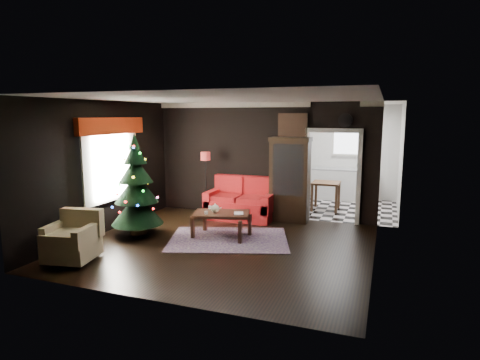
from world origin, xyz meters
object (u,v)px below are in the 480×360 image
(armchair, at_px, (71,235))
(teapot, at_px, (215,208))
(curio_cabinet, at_px, (290,181))
(floor_lamp, at_px, (206,183))
(loveseat, at_px, (241,198))
(wall_clock, at_px, (345,120))
(kitchen_table, at_px, (326,196))
(coffee_table, at_px, (221,225))
(christmas_tree, at_px, (136,186))

(armchair, height_order, teapot, armchair)
(curio_cabinet, distance_m, floor_lamp, 2.10)
(floor_lamp, bearing_deg, curio_cabinet, 5.58)
(loveseat, distance_m, wall_clock, 3.04)
(loveseat, distance_m, armchair, 4.11)
(kitchen_table, bearing_deg, coffee_table, -117.46)
(floor_lamp, distance_m, coffee_table, 1.98)
(curio_cabinet, relative_size, wall_clock, 5.94)
(teapot, bearing_deg, wall_clock, 40.77)
(armchair, relative_size, teapot, 4.18)
(curio_cabinet, distance_m, armchair, 4.91)
(floor_lamp, xyz_separation_m, armchair, (-0.80, -3.75, -0.37))
(curio_cabinet, height_order, kitchen_table, curio_cabinet)
(teapot, bearing_deg, floor_lamp, 120.59)
(loveseat, bearing_deg, armchair, -114.89)
(teapot, distance_m, kitchen_table, 3.72)
(curio_cabinet, bearing_deg, kitchen_table, 65.56)
(curio_cabinet, xyz_separation_m, christmas_tree, (-2.72, -2.24, 0.10))
(coffee_table, height_order, teapot, teapot)
(christmas_tree, relative_size, teapot, 10.55)
(curio_cabinet, relative_size, floor_lamp, 1.24)
(loveseat, height_order, christmas_tree, christmas_tree)
(kitchen_table, bearing_deg, armchair, -123.27)
(armchair, bearing_deg, curio_cabinet, 43.27)
(coffee_table, xyz_separation_m, wall_clock, (2.21, 1.95, 2.12))
(christmas_tree, bearing_deg, loveseat, 52.11)
(loveseat, distance_m, christmas_tree, 2.61)
(curio_cabinet, distance_m, teapot, 2.17)
(coffee_table, relative_size, teapot, 5.79)
(armchair, distance_m, coffee_table, 2.88)
(teapot, relative_size, wall_clock, 0.61)
(loveseat, distance_m, floor_lamp, 0.99)
(armchair, xyz_separation_m, coffee_table, (1.87, 2.18, -0.20))
(floor_lamp, relative_size, armchair, 1.89)
(floor_lamp, height_order, wall_clock, wall_clock)
(coffee_table, bearing_deg, christmas_tree, -164.67)
(christmas_tree, distance_m, teapot, 1.70)
(curio_cabinet, relative_size, armchair, 2.34)
(armchair, bearing_deg, coffee_table, 38.79)
(kitchen_table, bearing_deg, christmas_tree, -132.58)
(curio_cabinet, bearing_deg, floor_lamp, -174.42)
(teapot, bearing_deg, loveseat, 90.87)
(loveseat, bearing_deg, coffee_table, -84.90)
(floor_lamp, distance_m, wall_clock, 3.65)
(loveseat, distance_m, kitchen_table, 2.45)
(armchair, bearing_deg, loveseat, 54.48)
(floor_lamp, height_order, armchair, floor_lamp)
(christmas_tree, bearing_deg, kitchen_table, 47.42)
(coffee_table, relative_size, kitchen_table, 1.50)
(armchair, xyz_separation_m, wall_clock, (4.08, 4.13, 1.92))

